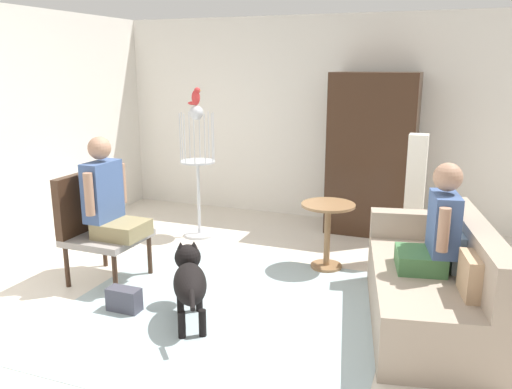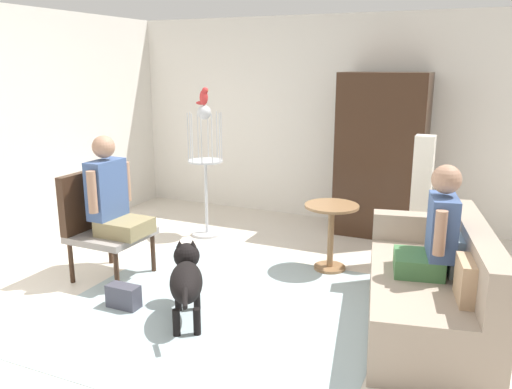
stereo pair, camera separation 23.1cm
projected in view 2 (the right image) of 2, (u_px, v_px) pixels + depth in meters
The scene contains 14 objects.
ground_plane at pixel (236, 318), 4.10m from camera, with size 7.05×7.05×0.00m, color beige.
back_wall at pixel (341, 120), 6.45m from camera, with size 6.15×0.12×2.52m, color silver.
area_rug at pixel (221, 311), 4.21m from camera, with size 2.54×2.48×0.01m, color #9EB2B7.
couch at pixel (433, 290), 3.88m from camera, with size 1.12×1.82×0.81m.
armchair at pixel (99, 218), 4.82m from camera, with size 0.63×0.64×0.98m.
person_on_couch at pixel (435, 231), 3.74m from camera, with size 0.47×0.53×0.81m.
person_on_armchair at pixel (112, 196), 4.69m from camera, with size 0.49×0.54×0.89m.
round_end_table at pixel (331, 227), 4.97m from camera, with size 0.51×0.51×0.65m.
dog at pixel (186, 278), 4.02m from camera, with size 0.54×0.82×0.55m.
bird_cage_stand at pixel (206, 171), 5.92m from camera, with size 0.39×0.39×1.50m.
parrot at pixel (204, 97), 5.71m from camera, with size 0.17×0.10×0.20m.
column_lamp at pixel (421, 202), 5.05m from camera, with size 0.20×0.20×1.29m.
armoire_cabinet at pixel (381, 155), 5.94m from camera, with size 0.97×0.56×1.85m, color #382316.
handbag at pixel (124, 296), 4.25m from camera, with size 0.27×0.13×0.19m, color #3F3F4C.
Camera 2 is at (1.66, -3.35, 1.95)m, focal length 36.53 mm.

